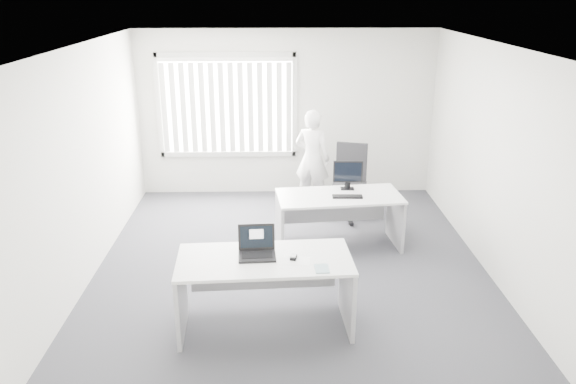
{
  "coord_description": "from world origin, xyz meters",
  "views": [
    {
      "loc": [
        -0.2,
        -6.39,
        3.42
      ],
      "look_at": [
        -0.04,
        0.15,
        1.03
      ],
      "focal_mm": 35.0,
      "sensor_mm": 36.0,
      "label": 1
    }
  ],
  "objects_px": {
    "person": "(312,158)",
    "laptop": "(257,244)",
    "monitor": "(348,175)",
    "office_chair": "(349,195)",
    "desk_near": "(265,278)",
    "desk_far": "(339,210)"
  },
  "relations": [
    {
      "from": "monitor",
      "to": "office_chair",
      "type": "bearing_deg",
      "value": 82.58
    },
    {
      "from": "desk_near",
      "to": "person",
      "type": "height_order",
      "value": "person"
    },
    {
      "from": "person",
      "to": "laptop",
      "type": "xyz_separation_m",
      "value": [
        -0.8,
        -3.55,
        0.16
      ]
    },
    {
      "from": "desk_far",
      "to": "person",
      "type": "xyz_separation_m",
      "value": [
        -0.26,
        1.61,
        0.25
      ]
    },
    {
      "from": "desk_far",
      "to": "monitor",
      "type": "xyz_separation_m",
      "value": [
        0.14,
        0.24,
        0.42
      ]
    },
    {
      "from": "desk_near",
      "to": "monitor",
      "type": "relative_size",
      "value": 4.49
    },
    {
      "from": "office_chair",
      "to": "monitor",
      "type": "height_order",
      "value": "monitor"
    },
    {
      "from": "desk_far",
      "to": "office_chair",
      "type": "xyz_separation_m",
      "value": [
        0.28,
        1.1,
        -0.19
      ]
    },
    {
      "from": "laptop",
      "to": "person",
      "type": "bearing_deg",
      "value": 74.24
    },
    {
      "from": "person",
      "to": "office_chair",
      "type": "bearing_deg",
      "value": 161.62
    },
    {
      "from": "desk_near",
      "to": "person",
      "type": "relative_size",
      "value": 1.14
    },
    {
      "from": "office_chair",
      "to": "laptop",
      "type": "height_order",
      "value": "office_chair"
    },
    {
      "from": "desk_far",
      "to": "office_chair",
      "type": "relative_size",
      "value": 1.52
    },
    {
      "from": "desk_near",
      "to": "person",
      "type": "bearing_deg",
      "value": 75.37
    },
    {
      "from": "person",
      "to": "laptop",
      "type": "bearing_deg",
      "value": 101.87
    },
    {
      "from": "desk_near",
      "to": "office_chair",
      "type": "relative_size",
      "value": 1.59
    },
    {
      "from": "person",
      "to": "monitor",
      "type": "height_order",
      "value": "person"
    },
    {
      "from": "desk_far",
      "to": "office_chair",
      "type": "height_order",
      "value": "office_chair"
    },
    {
      "from": "desk_far",
      "to": "laptop",
      "type": "xyz_separation_m",
      "value": [
        -1.06,
        -1.94,
        0.41
      ]
    },
    {
      "from": "person",
      "to": "monitor",
      "type": "xyz_separation_m",
      "value": [
        0.4,
        -1.36,
        0.16
      ]
    },
    {
      "from": "desk_far",
      "to": "laptop",
      "type": "bearing_deg",
      "value": -124.48
    },
    {
      "from": "office_chair",
      "to": "laptop",
      "type": "bearing_deg",
      "value": -98.17
    }
  ]
}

